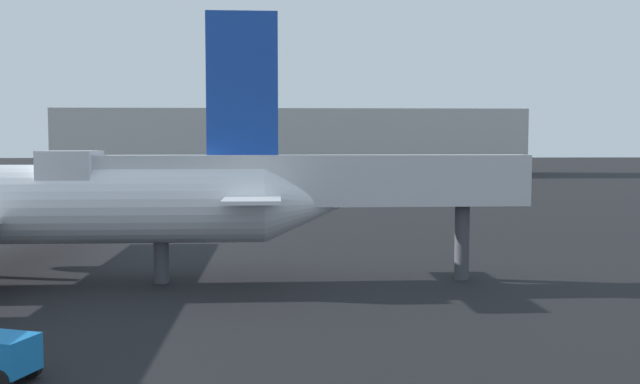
# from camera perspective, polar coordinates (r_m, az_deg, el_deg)

# --- Properties ---
(jet_bridge) EXTENTS (22.57, 2.84, 6.18)m
(jet_bridge) POSITION_cam_1_polar(r_m,az_deg,el_deg) (33.20, -4.14, 0.74)
(jet_bridge) COLOR silver
(jet_bridge) RESTS_ON ground_plane
(terminal_building) EXTENTS (91.22, 21.77, 13.11)m
(terminal_building) POSITION_cam_1_polar(r_m,az_deg,el_deg) (145.92, -2.29, 3.98)
(terminal_building) COLOR #B7B7B2
(terminal_building) RESTS_ON ground_plane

